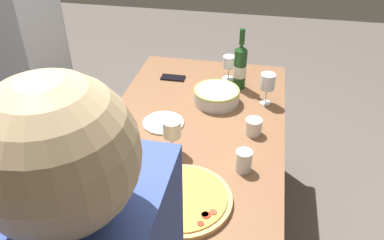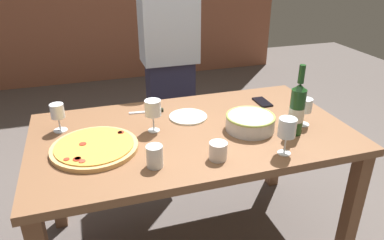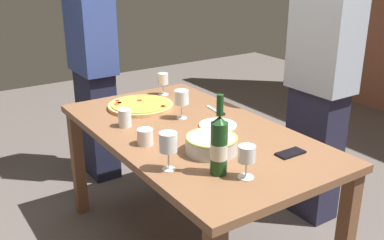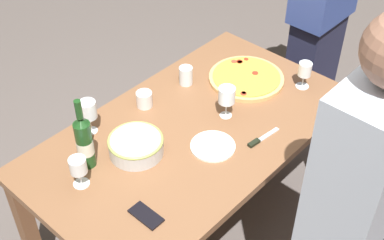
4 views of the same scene
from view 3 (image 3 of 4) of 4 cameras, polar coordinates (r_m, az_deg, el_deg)
name	(u,v)px [view 3 (image 3 of 4)]	position (r m, az deg, el deg)	size (l,w,h in m)	color
dining_table	(192,146)	(2.44, 0.00, -3.33)	(1.60, 0.90, 0.75)	brown
pizza	(141,105)	(2.77, -6.56, 1.86)	(0.40, 0.40, 0.03)	tan
serving_bowl	(211,143)	(2.13, 2.48, -3.00)	(0.25, 0.25, 0.08)	silver
wine_bottle	(219,145)	(1.89, 3.46, -3.16)	(0.07, 0.07, 0.36)	#19431A
wine_glass_near_pizza	(168,144)	(1.93, -3.04, -3.06)	(0.08, 0.08, 0.17)	white
wine_glass_by_bottle	(247,155)	(1.88, 6.97, -4.45)	(0.07, 0.07, 0.15)	white
wine_glass_far_left	(182,98)	(2.54, -1.34, 2.84)	(0.08, 0.08, 0.17)	white
wine_glass_far_right	(163,80)	(2.99, -3.70, 5.10)	(0.07, 0.07, 0.15)	white
cup_amber	(145,137)	(2.23, -5.98, -2.13)	(0.08, 0.08, 0.08)	silver
cup_ceramic	(125,118)	(2.46, -8.55, 0.26)	(0.07, 0.07, 0.10)	white
side_plate	(218,125)	(2.46, 3.29, -0.64)	(0.21, 0.21, 0.01)	white
cell_phone	(290,153)	(2.17, 12.41, -4.13)	(0.07, 0.14, 0.01)	black
pizza_knife	(217,111)	(2.67, 3.26, 1.10)	(0.20, 0.04, 0.02)	silver
person_host	(93,68)	(3.38, -12.49, 6.47)	(0.41, 0.24, 1.67)	#21233C
person_guest_left	(320,84)	(2.84, 16.03, 4.46)	(0.39, 0.24, 1.74)	#25243B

